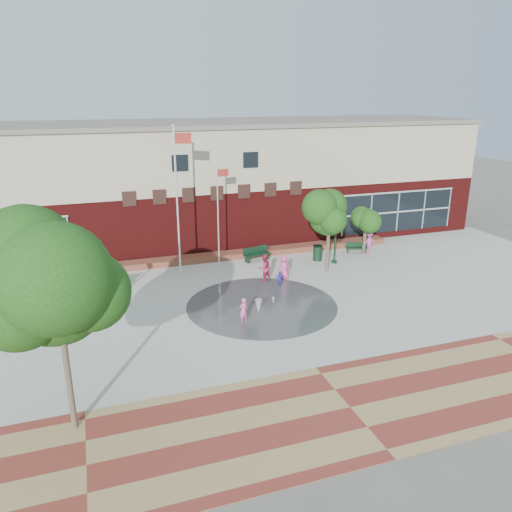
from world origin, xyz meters
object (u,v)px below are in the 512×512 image
object	(u,v)px
flagpole_left	(178,194)
bench_left	(112,285)
trash_can	(318,253)
child_splash	(243,310)
flagpole_right	(218,210)
tree_big_left	(55,281)

from	to	relation	value
flagpole_left	bench_left	size ratio (longest dim) A/B	5.12
trash_can	child_splash	distance (m)	11.12
bench_left	flagpole_left	bearing A→B (deg)	15.61
flagpole_left	flagpole_right	distance (m)	3.41
flagpole_right	tree_big_left	size ratio (longest dim) A/B	0.89
bench_left	trash_can	distance (m)	14.12
trash_can	child_splash	size ratio (longest dim) A/B	0.81
bench_left	child_splash	size ratio (longest dim) A/B	1.37
flagpole_left	trash_can	world-z (taller)	flagpole_left
trash_can	bench_left	bearing A→B (deg)	-176.40
tree_big_left	flagpole_left	bearing A→B (deg)	65.22
flagpole_right	child_splash	xyz separation A→B (m)	(-1.18, -9.16, -3.20)
bench_left	flagpole_right	bearing A→B (deg)	18.83
flagpole_right	bench_left	world-z (taller)	flagpole_right
bench_left	tree_big_left	bearing A→B (deg)	-97.29
flagpole_left	bench_left	xyz separation A→B (m)	(-4.45, -1.10, -5.01)
flagpole_right	tree_big_left	bearing A→B (deg)	-126.05
flagpole_left	flagpole_right	xyz separation A→B (m)	(2.88, 1.15, -1.42)
flagpole_left	trash_can	bearing A→B (deg)	11.63
tree_big_left	bench_left	bearing A→B (deg)	80.95
tree_big_left	flagpole_right	bearing A→B (deg)	58.41
trash_can	child_splash	world-z (taller)	child_splash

